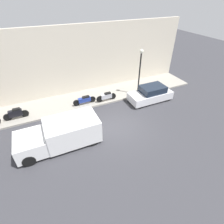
{
  "coord_description": "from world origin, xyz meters",
  "views": [
    {
      "loc": [
        -8.72,
        4.51,
        8.24
      ],
      "look_at": [
        1.09,
        0.03,
        0.6
      ],
      "focal_mm": 28.0,
      "sensor_mm": 36.0,
      "label": 1
    }
  ],
  "objects_px": {
    "parked_car": "(151,94)",
    "delivery_van": "(60,134)",
    "motorcycle_black": "(16,114)",
    "streetlamp": "(140,65)",
    "motorcycle_blue": "(85,100)",
    "scooter_silver": "(106,96)"
  },
  "relations": [
    {
      "from": "motorcycle_blue",
      "to": "streetlamp",
      "type": "xyz_separation_m",
      "value": [
        -0.43,
        -4.98,
        2.43
      ]
    },
    {
      "from": "delivery_van",
      "to": "motorcycle_blue",
      "type": "bearing_deg",
      "value": -35.47
    },
    {
      "from": "motorcycle_black",
      "to": "streetlamp",
      "type": "bearing_deg",
      "value": -93.35
    },
    {
      "from": "parked_car",
      "to": "delivery_van",
      "type": "relative_size",
      "value": 0.76
    },
    {
      "from": "delivery_van",
      "to": "motorcycle_blue",
      "type": "height_order",
      "value": "delivery_van"
    },
    {
      "from": "motorcycle_blue",
      "to": "motorcycle_black",
      "type": "relative_size",
      "value": 1.11
    },
    {
      "from": "scooter_silver",
      "to": "streetlamp",
      "type": "height_order",
      "value": "streetlamp"
    },
    {
      "from": "parked_car",
      "to": "motorcycle_black",
      "type": "height_order",
      "value": "parked_car"
    },
    {
      "from": "delivery_van",
      "to": "scooter_silver",
      "type": "distance_m",
      "value": 5.85
    },
    {
      "from": "delivery_van",
      "to": "motorcycle_black",
      "type": "relative_size",
      "value": 2.85
    },
    {
      "from": "parked_car",
      "to": "motorcycle_black",
      "type": "xyz_separation_m",
      "value": [
        1.81,
        10.87,
        -0.06
      ]
    },
    {
      "from": "motorcycle_blue",
      "to": "delivery_van",
      "type": "bearing_deg",
      "value": 144.53
    },
    {
      "from": "motorcycle_black",
      "to": "streetlamp",
      "type": "xyz_separation_m",
      "value": [
        -0.6,
        -10.29,
        2.37
      ]
    },
    {
      "from": "motorcycle_black",
      "to": "streetlamp",
      "type": "relative_size",
      "value": 0.43
    },
    {
      "from": "motorcycle_blue",
      "to": "motorcycle_black",
      "type": "distance_m",
      "value": 5.31
    },
    {
      "from": "delivery_van",
      "to": "streetlamp",
      "type": "relative_size",
      "value": 1.21
    },
    {
      "from": "parked_car",
      "to": "motorcycle_blue",
      "type": "xyz_separation_m",
      "value": [
        1.64,
        5.56,
        -0.12
      ]
    },
    {
      "from": "delivery_van",
      "to": "motorcycle_blue",
      "type": "distance_m",
      "value": 4.7
    },
    {
      "from": "parked_car",
      "to": "delivery_van",
      "type": "distance_m",
      "value": 8.57
    },
    {
      "from": "parked_car",
      "to": "scooter_silver",
      "type": "height_order",
      "value": "parked_car"
    },
    {
      "from": "delivery_van",
      "to": "streetlamp",
      "type": "xyz_separation_m",
      "value": [
        3.39,
        -7.7,
        2.09
      ]
    },
    {
      "from": "motorcycle_blue",
      "to": "motorcycle_black",
      "type": "xyz_separation_m",
      "value": [
        0.17,
        5.31,
        0.06
      ]
    }
  ]
}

